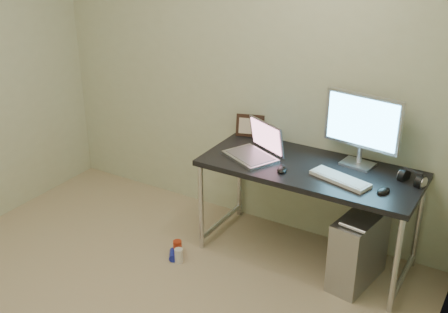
# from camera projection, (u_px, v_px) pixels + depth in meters

# --- Properties ---
(wall_back) EXTENTS (3.50, 0.02, 2.50)m
(wall_back) POSITION_uv_depth(u_px,v_px,m) (244.00, 72.00, 4.35)
(wall_back) COLOR beige
(wall_back) RESTS_ON ground
(wall_right) EXTENTS (0.02, 3.50, 2.50)m
(wall_right) POSITION_uv_depth(u_px,v_px,m) (423.00, 243.00, 2.16)
(wall_right) COLOR beige
(wall_right) RESTS_ON ground
(desk) EXTENTS (1.55, 0.68, 0.75)m
(desk) POSITION_uv_depth(u_px,v_px,m) (310.00, 177.00, 3.99)
(desk) COLOR black
(desk) RESTS_ON ground
(tower_computer) EXTENTS (0.29, 0.53, 0.55)m
(tower_computer) POSITION_uv_depth(u_px,v_px,m) (359.00, 249.00, 3.88)
(tower_computer) COLOR #A6A6AA
(tower_computer) RESTS_ON ground
(cable_a) EXTENTS (0.01, 0.16, 0.69)m
(cable_a) POSITION_uv_depth(u_px,v_px,m) (370.00, 206.00, 4.15)
(cable_a) COLOR black
(cable_a) RESTS_ON ground
(cable_b) EXTENTS (0.02, 0.11, 0.71)m
(cable_b) POSITION_uv_depth(u_px,v_px,m) (381.00, 213.00, 4.10)
(cable_b) COLOR black
(cable_b) RESTS_ON ground
(can_red) EXTENTS (0.08, 0.08, 0.12)m
(can_red) POSITION_uv_depth(u_px,v_px,m) (178.00, 248.00, 4.25)
(can_red) COLOR #B53116
(can_red) RESTS_ON ground
(can_white) EXTENTS (0.08, 0.08, 0.12)m
(can_white) POSITION_uv_depth(u_px,v_px,m) (179.00, 256.00, 4.16)
(can_white) COLOR white
(can_white) RESTS_ON ground
(can_blue) EXTENTS (0.11, 0.13, 0.06)m
(can_blue) POSITION_uv_depth(u_px,v_px,m) (173.00, 255.00, 4.22)
(can_blue) COLOR #1A24AC
(can_blue) RESTS_ON ground
(laptop) EXTENTS (0.46, 0.43, 0.26)m
(laptop) POSITION_uv_depth(u_px,v_px,m) (256.00, 149.00, 4.09)
(laptop) COLOR silver
(laptop) RESTS_ON desk
(monitor) EXTENTS (0.56, 0.19, 0.52)m
(monitor) POSITION_uv_depth(u_px,v_px,m) (362.00, 124.00, 3.86)
(monitor) COLOR silver
(monitor) RESTS_ON desk
(keyboard) EXTENTS (0.44, 0.25, 0.03)m
(keyboard) POSITION_uv_depth(u_px,v_px,m) (340.00, 179.00, 3.75)
(keyboard) COLOR silver
(keyboard) RESTS_ON desk
(mouse_right) EXTENTS (0.09, 0.12, 0.04)m
(mouse_right) POSITION_uv_depth(u_px,v_px,m) (384.00, 190.00, 3.60)
(mouse_right) COLOR black
(mouse_right) RESTS_ON desk
(mouse_left) EXTENTS (0.10, 0.12, 0.04)m
(mouse_left) POSITION_uv_depth(u_px,v_px,m) (282.00, 169.00, 3.88)
(mouse_left) COLOR black
(mouse_left) RESTS_ON desk
(headphones) EXTENTS (0.19, 0.11, 0.11)m
(headphones) POSITION_uv_depth(u_px,v_px,m) (412.00, 179.00, 3.72)
(headphones) COLOR black
(headphones) RESTS_ON desk
(picture_frame) EXTENTS (0.23, 0.13, 0.18)m
(picture_frame) POSITION_uv_depth(u_px,v_px,m) (250.00, 126.00, 4.44)
(picture_frame) COLOR black
(picture_frame) RESTS_ON desk
(webcam) EXTENTS (0.04, 0.04, 0.11)m
(webcam) POSITION_uv_depth(u_px,v_px,m) (278.00, 132.00, 4.33)
(webcam) COLOR silver
(webcam) RESTS_ON desk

